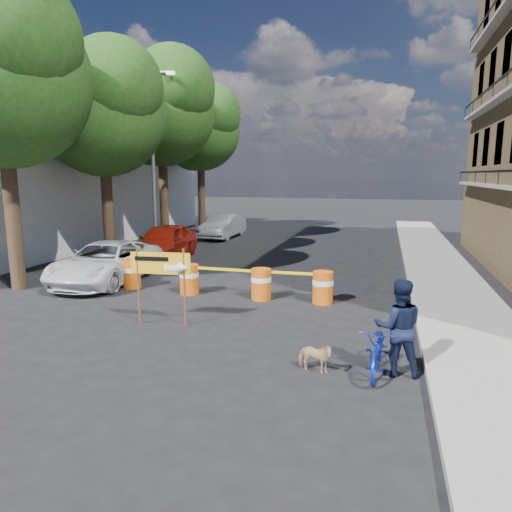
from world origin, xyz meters
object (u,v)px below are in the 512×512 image
Objects in this scene: suv_white at (106,262)px; sedan_red at (165,241)px; sedan_silver at (223,226)px; barrel_far_right at (323,287)px; detour_sign at (168,269)px; barrel_far_left at (132,273)px; pedestrian at (399,327)px; bicycle at (379,327)px; barrel_mid_left at (189,279)px; barrel_mid_right at (261,283)px; dog at (315,357)px.

sedan_red reaches higher than suv_white.
barrel_far_right is at bearing -58.06° from sedan_silver.
sedan_silver is at bearing 98.49° from detour_sign.
barrel_far_left is 11.84m from sedan_silver.
sedan_silver is at bearing -66.56° from pedestrian.
bicycle is at bearing -69.80° from barrel_far_right.
pedestrian is 0.33m from bicycle.
barrel_far_left is 0.52× the size of bicycle.
barrel_far_left is at bearing -25.33° from suv_white.
barrel_mid_left is 0.22× the size of sedan_silver.
barrel_mid_left is 3.04m from detour_sign.
barrel_mid_right is 0.19× the size of suv_white.
suv_white is (-7.75, 5.19, 0.38)m from dog.
detour_sign is 4.21m from dog.
suv_white is (-1.24, 0.51, 0.19)m from barrel_far_left.
detour_sign reaches higher than sedan_silver.
dog is (0.47, -4.56, -0.18)m from barrel_far_right.
barrel_far_right is 0.52× the size of bicycle.
bicycle reaches higher than dog.
detour_sign is at bearing -47.02° from barrel_far_left.
detour_sign is at bearing -66.48° from sedan_red.
dog is (4.45, -4.48, -0.18)m from barrel_mid_left.
suv_white is (-9.18, 4.85, -0.21)m from pedestrian.
suv_white is (-4.04, 3.51, -0.70)m from detour_sign.
dog is 18.17m from sedan_silver.
barrel_mid_right is 3.30m from detour_sign.
barrel_mid_left is 12.41m from sedan_silver.
suv_white is at bearing -92.55° from sedan_red.
sedan_silver is (0.05, 11.27, 0.02)m from suv_white.
barrel_mid_left is 0.21× the size of sedan_red.
bicycle is (1.57, -4.26, 0.39)m from barrel_far_right.
sedan_red is at bearing 145.62° from barrel_far_right.
sedan_red is at bearing 138.07° from bicycle.
dog is 9.34m from suv_white.
dog is (6.51, -4.68, -0.18)m from barrel_far_left.
pedestrian is (3.65, -4.15, 0.40)m from barrel_mid_right.
barrel_far_left reaches higher than dog.
barrel_far_left is 1.33× the size of dog.
pedestrian is (5.14, -1.34, -0.49)m from detour_sign.
barrel_mid_right is 5.54m from pedestrian.
barrel_mid_right is 5.35m from bicycle.
detour_sign is 9.00m from sedan_red.
barrel_mid_left is at bearing -74.20° from sedan_silver.
barrel_far_left is 4.29m from barrel_mid_right.
pedestrian reaches higher than barrel_mid_right.
barrel_mid_left reaches higher than dog.
bicycle is 0.41× the size of sedan_silver.
barrel_mid_right is at bearing -177.44° from barrel_far_right.
dog is 12.45m from sedan_red.
suv_white reaches higher than dog.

